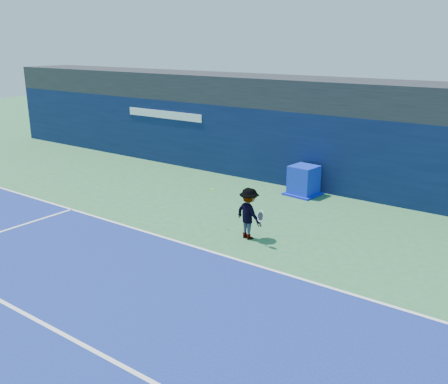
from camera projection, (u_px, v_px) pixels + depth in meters
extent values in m
plane|color=#326F3F|center=(99.00, 281.00, 12.25)|extent=(80.00, 80.00, 0.00)
cube|color=white|center=(180.00, 242.00, 14.56)|extent=(24.00, 0.10, 0.01)
cube|color=white|center=(26.00, 315.00, 10.71)|extent=(24.00, 0.10, 0.01)
cube|color=black|center=(317.00, 94.00, 20.08)|extent=(36.00, 3.00, 1.20)
cube|color=#0A1537|center=(303.00, 149.00, 19.92)|extent=(36.00, 1.00, 3.00)
cube|color=white|center=(164.00, 115.00, 23.24)|extent=(4.50, 0.04, 0.35)
cube|color=#0D24BF|center=(304.00, 180.00, 18.94)|extent=(1.03, 1.03, 1.13)
cube|color=#0D18BB|center=(303.00, 194.00, 19.09)|extent=(1.29, 1.29, 0.08)
imported|color=silver|center=(249.00, 213.00, 14.67)|extent=(1.12, 0.83, 1.55)
cylinder|color=black|center=(257.00, 223.00, 14.26)|extent=(0.07, 0.14, 0.24)
torus|color=white|center=(261.00, 216.00, 14.07)|extent=(0.29, 0.16, 0.28)
cylinder|color=black|center=(261.00, 216.00, 14.07)|extent=(0.24, 0.12, 0.24)
sphere|color=#CEF71B|center=(212.00, 190.00, 15.42)|extent=(0.07, 0.07, 0.07)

